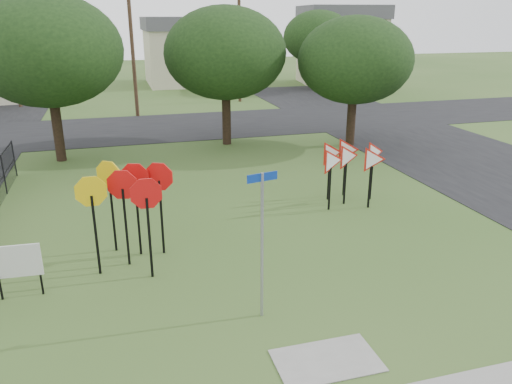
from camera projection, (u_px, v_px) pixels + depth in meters
ground at (286, 297)px, 11.75m from camera, size 140.00×140.00×0.00m
street_right at (453, 154)px, 23.92m from camera, size 8.00×50.00×0.02m
street_far at (176, 126)px, 29.87m from camera, size 60.00×8.00×0.02m
curb_pad at (327, 361)px, 9.57m from camera, size 2.00×1.20×0.02m
street_name_sign at (262, 238)px, 10.41m from camera, size 0.67×0.16×3.30m
stop_sign_cluster at (128, 193)px, 12.82m from camera, size 2.48×2.10×2.64m
yield_sign_cluster at (350, 158)px, 17.20m from camera, size 2.79×1.60×2.20m
info_board at (17, 263)px, 11.48m from camera, size 1.07×0.10×1.33m
far_pole_a at (132, 44)px, 31.45m from camera, size 1.40×0.24×9.00m
far_pole_b at (239, 43)px, 37.24m from camera, size 1.40×0.24×8.50m
far_pole_c at (10, 41)px, 34.81m from camera, size 1.40×0.24×9.00m
house_mid at (189, 50)px, 47.99m from camera, size 8.40×8.40×6.20m
house_right at (340, 45)px, 47.83m from camera, size 8.30×8.30×7.20m
tree_near_left at (47, 51)px, 21.26m from camera, size 6.40×6.40×7.27m
tree_near_mid at (225, 53)px, 24.35m from camera, size 6.00×6.00×6.80m
tree_near_right at (355, 60)px, 24.20m from camera, size 5.60×5.60×6.33m
tree_far_right at (318, 37)px, 42.87m from camera, size 6.00×6.00×6.80m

